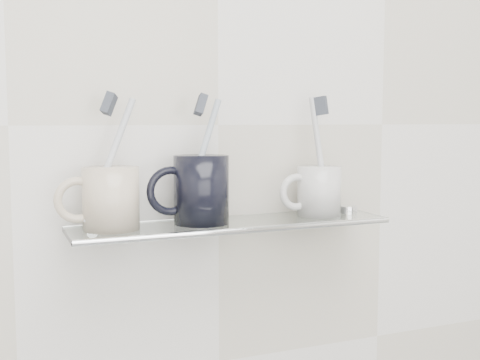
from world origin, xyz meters
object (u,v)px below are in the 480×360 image
mug_center (201,190)px  shelf_glass (232,224)px  mug_left (111,198)px  mug_right (319,191)px

mug_center → shelf_glass: bearing=16.3°
mug_left → mug_center: bearing=23.3°
mug_left → mug_center: mug_center is taller
mug_left → mug_center: size_ratio=0.87×
shelf_glass → mug_center: size_ratio=4.79×
shelf_glass → mug_center: bearing=174.2°
mug_left → mug_right: (0.34, 0.00, -0.00)m
shelf_glass → mug_right: bearing=1.8°
shelf_glass → mug_right: size_ratio=6.12×
mug_left → mug_center: 0.14m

